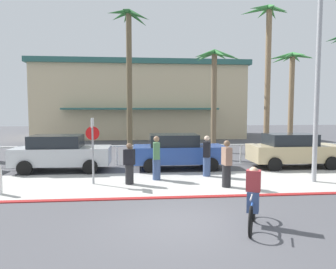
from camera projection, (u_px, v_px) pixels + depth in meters
name	position (u px, v px, depth m)	size (l,w,h in m)	color
ground_plane	(157.00, 160.00, 17.78)	(80.00, 80.00, 0.00)	#4C4C51
sidewalk_strip	(166.00, 183.00, 12.02)	(44.00, 4.00, 0.02)	beige
curb_paint	(172.00, 197.00, 10.03)	(44.00, 0.24, 0.03)	maroon
building_backdrop	(141.00, 101.00, 34.33)	(21.45, 11.54, 7.78)	beige
rail_fence	(159.00, 149.00, 16.22)	(22.19, 0.08, 1.04)	white
stop_sign_bike_lane	(93.00, 141.00, 11.74)	(0.52, 0.56, 2.56)	gray
streetlight_curb	(321.00, 73.00, 11.71)	(0.24, 2.54, 7.50)	#9EA0A5
palm_tree_2	(129.00, 51.00, 20.00)	(2.80, 3.22, 9.36)	brown
palm_tree_3	(214.00, 73.00, 20.62)	(3.45, 3.29, 6.92)	#756047
palm_tree_4	(268.00, 48.00, 19.86)	(3.06, 3.13, 9.61)	#846B4C
palm_tree_5	(292.00, 75.00, 21.80)	(3.45, 3.33, 6.96)	#846B4C
car_silver_1	(61.00, 153.00, 14.43)	(4.40, 2.02, 1.69)	#B2B7BC
car_blue_2	(178.00, 151.00, 15.00)	(4.40, 2.02, 1.69)	#284793
car_tan_3	(293.00, 150.00, 15.37)	(4.40, 2.02, 1.69)	tan
cyclist_blue_0	(253.00, 199.00, 7.53)	(0.82, 1.68, 1.50)	black
pedestrian_0	(227.00, 166.00, 11.34)	(0.37, 0.44, 1.76)	#232326
pedestrian_1	(157.00, 160.00, 12.55)	(0.32, 0.40, 1.81)	#384C7A
pedestrian_2	(207.00, 158.00, 13.23)	(0.42, 0.47, 1.77)	#384C7A
pedestrian_3	(129.00, 166.00, 11.80)	(0.46, 0.40, 1.60)	#232326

